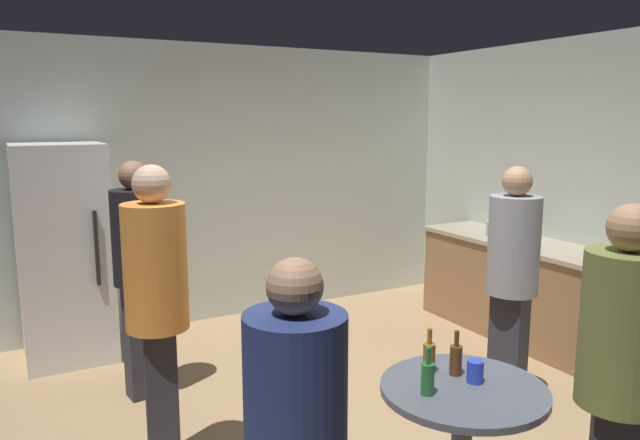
{
  "coord_description": "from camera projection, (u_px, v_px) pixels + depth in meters",
  "views": [
    {
      "loc": [
        -1.86,
        -3.04,
        2.0
      ],
      "look_at": [
        -0.01,
        0.42,
        1.33
      ],
      "focal_mm": 33.66,
      "sensor_mm": 36.0,
      "label": 1
    }
  ],
  "objects": [
    {
      "name": "wall_back",
      "position": [
        214.0,
        185.0,
        5.9
      ],
      "size": [
        5.32,
        0.06,
        2.7
      ],
      "primitive_type": "cube",
      "color": "beige",
      "rests_on": "ground_plane"
    },
    {
      "name": "wall_side_right",
      "position": [
        631.0,
        200.0,
        4.84
      ],
      "size": [
        0.06,
        5.2,
        2.7
      ],
      "primitive_type": "cube",
      "color": "beige",
      "rests_on": "ground_plane"
    },
    {
      "name": "refrigerator",
      "position": [
        64.0,
        254.0,
        4.93
      ],
      "size": [
        0.7,
        0.68,
        1.8
      ],
      "color": "white",
      "rests_on": "ground_plane"
    },
    {
      "name": "kitchen_counter",
      "position": [
        515.0,
        287.0,
        5.56
      ],
      "size": [
        0.64,
        1.97,
        0.9
      ],
      "color": "olive",
      "rests_on": "ground_plane"
    },
    {
      "name": "kettle",
      "position": [
        495.0,
        228.0,
        5.66
      ],
      "size": [
        0.24,
        0.17,
        0.18
      ],
      "color": "#B2B2B7",
      "rests_on": "kitchen_counter"
    },
    {
      "name": "wine_bottle_on_counter",
      "position": [
        524.0,
        226.0,
        5.5
      ],
      "size": [
        0.08,
        0.08,
        0.31
      ],
      "color": "#3F141E",
      "rests_on": "kitchen_counter"
    },
    {
      "name": "foreground_table",
      "position": [
        463.0,
        407.0,
        2.89
      ],
      "size": [
        0.8,
        0.8,
        0.73
      ],
      "color": "#4C515B",
      "rests_on": "ground_plane"
    },
    {
      "name": "beer_bottle_amber",
      "position": [
        429.0,
        356.0,
        3.01
      ],
      "size": [
        0.06,
        0.06,
        0.23
      ],
      "color": "#8C5919",
      "rests_on": "foreground_table"
    },
    {
      "name": "beer_bottle_brown",
      "position": [
        456.0,
        359.0,
        2.98
      ],
      "size": [
        0.06,
        0.06,
        0.23
      ],
      "color": "#593314",
      "rests_on": "foreground_table"
    },
    {
      "name": "beer_bottle_green",
      "position": [
        428.0,
        377.0,
        2.77
      ],
      "size": [
        0.06,
        0.06,
        0.23
      ],
      "color": "#26662D",
      "rests_on": "foreground_table"
    },
    {
      "name": "plastic_cup_blue",
      "position": [
        475.0,
        371.0,
        2.9
      ],
      "size": [
        0.08,
        0.08,
        0.11
      ],
      "primitive_type": "cylinder",
      "color": "blue",
      "rests_on": "foreground_table"
    },
    {
      "name": "person_in_olive_shirt",
      "position": [
        620.0,
        369.0,
        2.48
      ],
      "size": [
        0.48,
        0.48,
        1.67
      ],
      "rotation": [
        0.0,
        0.0,
        2.27
      ],
      "color": "#2D2D38",
      "rests_on": "ground_plane"
    },
    {
      "name": "person_in_gray_shirt",
      "position": [
        512.0,
        270.0,
        4.02
      ],
      "size": [
        0.43,
        0.43,
        1.69
      ],
      "rotation": [
        0.0,
        0.0,
        -2.81
      ],
      "color": "#2D2D38",
      "rests_on": "ground_plane"
    },
    {
      "name": "person_in_black_shirt",
      "position": [
        138.0,
        261.0,
        4.22
      ],
      "size": [
        0.38,
        0.38,
        1.71
      ],
      "rotation": [
        0.0,
        0.0,
        -1.44
      ],
      "color": "#2D2D38",
      "rests_on": "ground_plane"
    },
    {
      "name": "person_in_orange_shirt",
      "position": [
        157.0,
        298.0,
        3.25
      ],
      "size": [
        0.39,
        0.39,
        1.76
      ],
      "rotation": [
        0.0,
        0.0,
        -0.17
      ],
      "color": "#2D2D38",
      "rests_on": "ground_plane"
    }
  ]
}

